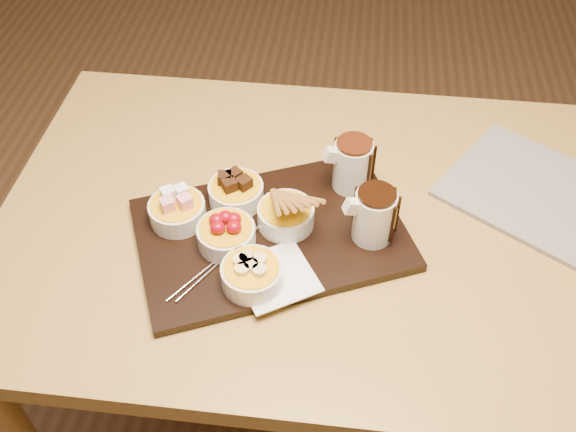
# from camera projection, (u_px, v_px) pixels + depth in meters

# --- Properties ---
(ground) EXTENTS (5.00, 5.00, 0.00)m
(ground) POSITION_uv_depth(u_px,v_px,m) (313.00, 409.00, 1.72)
(ground) COLOR #55351D
(ground) RESTS_ON ground
(dining_table) EXTENTS (1.20, 0.80, 0.75)m
(dining_table) POSITION_uv_depth(u_px,v_px,m) (323.00, 252.00, 1.24)
(dining_table) COLOR #A3813C
(dining_table) RESTS_ON ground
(serving_board) EXTENTS (0.54, 0.46, 0.02)m
(serving_board) POSITION_uv_depth(u_px,v_px,m) (271.00, 234.00, 1.13)
(serving_board) COLOR black
(serving_board) RESTS_ON dining_table
(napkin) EXTENTS (0.17, 0.17, 0.00)m
(napkin) POSITION_uv_depth(u_px,v_px,m) (276.00, 276.00, 1.05)
(napkin) COLOR white
(napkin) RESTS_ON serving_board
(bowl_marshmallows) EXTENTS (0.10, 0.10, 0.04)m
(bowl_marshmallows) POSITION_uv_depth(u_px,v_px,m) (177.00, 212.00, 1.13)
(bowl_marshmallows) COLOR silver
(bowl_marshmallows) RESTS_ON serving_board
(bowl_cake) EXTENTS (0.10, 0.10, 0.04)m
(bowl_cake) POSITION_uv_depth(u_px,v_px,m) (236.00, 193.00, 1.16)
(bowl_cake) COLOR silver
(bowl_cake) RESTS_ON serving_board
(bowl_strawberries) EXTENTS (0.10, 0.10, 0.04)m
(bowl_strawberries) POSITION_uv_depth(u_px,v_px,m) (226.00, 236.00, 1.09)
(bowl_strawberries) COLOR silver
(bowl_strawberries) RESTS_ON serving_board
(bowl_biscotti) EXTENTS (0.10, 0.10, 0.04)m
(bowl_biscotti) POSITION_uv_depth(u_px,v_px,m) (286.00, 216.00, 1.12)
(bowl_biscotti) COLOR silver
(bowl_biscotti) RESTS_ON serving_board
(bowl_bananas) EXTENTS (0.10, 0.10, 0.04)m
(bowl_bananas) POSITION_uv_depth(u_px,v_px,m) (252.00, 275.00, 1.03)
(bowl_bananas) COLOR silver
(bowl_bananas) RESTS_ON serving_board
(pitcher_dark_chocolate) EXTENTS (0.09, 0.09, 0.10)m
(pitcher_dark_chocolate) POSITION_uv_depth(u_px,v_px,m) (374.00, 216.00, 1.08)
(pitcher_dark_chocolate) COLOR silver
(pitcher_dark_chocolate) RESTS_ON serving_board
(pitcher_milk_chocolate) EXTENTS (0.09, 0.09, 0.10)m
(pitcher_milk_chocolate) POSITION_uv_depth(u_px,v_px,m) (352.00, 165.00, 1.17)
(pitcher_milk_chocolate) COLOR silver
(pitcher_milk_chocolate) RESTS_ON serving_board
(fondue_skewers) EXTENTS (0.23, 0.17, 0.01)m
(fondue_skewers) POSITION_uv_depth(u_px,v_px,m) (225.00, 254.00, 1.08)
(fondue_skewers) COLOR silver
(fondue_skewers) RESTS_ON serving_board
(newspaper) EXTENTS (0.42, 0.40, 0.01)m
(newspaper) POSITION_uv_depth(u_px,v_px,m) (541.00, 194.00, 1.20)
(newspaper) COLOR beige
(newspaper) RESTS_ON dining_table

